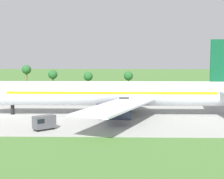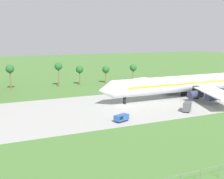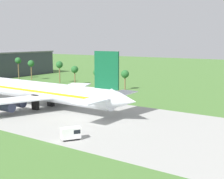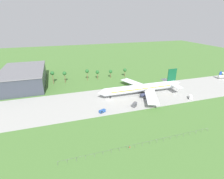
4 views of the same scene
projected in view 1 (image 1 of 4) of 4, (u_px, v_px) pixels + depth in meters
ground_plane at (6, 116)px, 86.27m from camera, size 600.00×600.00×0.00m
taxiway_strip at (6, 116)px, 86.27m from camera, size 320.00×44.00×0.02m
jet_airliner at (119, 94)px, 87.06m from camera, size 73.71×58.37×19.14m
fuel_truck at (44, 122)px, 69.60m from camera, size 4.69×4.48×3.00m
palm_tree_row at (35, 73)px, 134.75m from camera, size 76.23×3.60×12.36m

